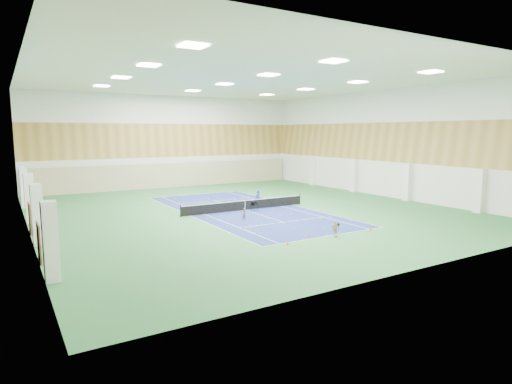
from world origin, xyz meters
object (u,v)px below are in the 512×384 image
coach (258,199)px  child_court (245,214)px  ball_cart (254,207)px  tennis_net (245,204)px  child_apron (335,229)px

coach → child_court: bearing=36.1°
coach → ball_cart: (-1.34, -1.61, -0.43)m
tennis_net → coach: size_ratio=7.45×
child_court → tennis_net: bearing=46.1°
coach → child_court: 5.97m
child_apron → ball_cart: (0.13, 11.28, -0.15)m
coach → ball_cart: 2.14m
tennis_net → child_court: 4.43m
tennis_net → child_court: tennis_net is taller
coach → child_apron: bearing=71.3°
child_court → ball_cart: 3.87m
child_apron → ball_cart: 11.28m
coach → child_court: size_ratio=1.68×
tennis_net → ball_cart: tennis_net is taller
ball_cart → child_apron: bearing=-99.8°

